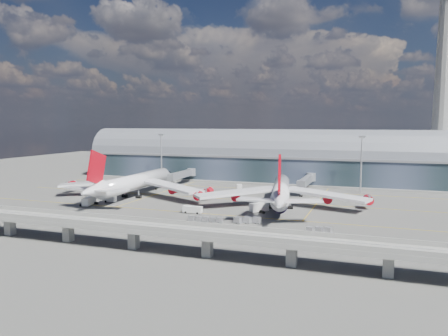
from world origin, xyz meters
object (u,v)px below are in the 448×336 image
(service_truck_3, at_px, (259,207))
(cargo_train_0, at_px, (247,220))
(airliner_left, at_px, (133,182))
(cargo_train_1, at_px, (206,219))
(service_truck_1, at_px, (110,199))
(service_truck_0, at_px, (89,201))
(floodlight_mast_left, at_px, (161,157))
(service_truck_2, at_px, (192,210))
(service_truck_5, at_px, (168,181))
(control_tower, at_px, (444,80))
(airliner_right, at_px, (281,192))
(floodlight_mast_right, at_px, (361,163))
(service_truck_4, at_px, (239,188))
(cargo_train_2, at_px, (319,230))

(service_truck_3, height_order, cargo_train_0, service_truck_3)
(airliner_left, relative_size, cargo_train_1, 6.32)
(service_truck_1, bearing_deg, cargo_train_0, -101.64)
(service_truck_0, relative_size, cargo_train_1, 0.72)
(floodlight_mast_left, distance_m, service_truck_2, 81.71)
(service_truck_5, height_order, cargo_train_0, service_truck_5)
(floodlight_mast_left, height_order, airliner_left, floodlight_mast_left)
(control_tower, distance_m, service_truck_3, 118.46)
(airliner_right, xyz_separation_m, service_truck_2, (-26.73, -20.87, -4.43))
(service_truck_1, bearing_deg, floodlight_mast_right, -54.84)
(service_truck_0, xyz_separation_m, service_truck_4, (43.22, 53.80, -0.26))
(control_tower, relative_size, service_truck_2, 14.74)
(floodlight_mast_right, bearing_deg, service_truck_4, -167.23)
(cargo_train_0, relative_size, cargo_train_1, 0.77)
(floodlight_mast_left, relative_size, cargo_train_0, 2.91)
(service_truck_2, height_order, service_truck_4, service_truck_4)
(airliner_right, height_order, cargo_train_1, airliner_right)
(service_truck_0, relative_size, service_truck_5, 1.21)
(cargo_train_1, height_order, cargo_train_2, cargo_train_2)
(service_truck_0, relative_size, service_truck_4, 1.54)
(airliner_left, distance_m, service_truck_2, 43.15)
(cargo_train_1, bearing_deg, floodlight_mast_left, 42.50)
(airliner_right, height_order, service_truck_5, airliner_right)
(service_truck_2, distance_m, service_truck_5, 74.36)
(airliner_right, relative_size, service_truck_0, 8.38)
(floodlight_mast_left, height_order, service_truck_2, floodlight_mast_left)
(airliner_right, relative_size, service_truck_5, 10.11)
(airliner_right, xyz_separation_m, service_truck_0, (-69.90, -20.83, -4.05))
(control_tower, relative_size, airliner_left, 1.42)
(cargo_train_2, bearing_deg, service_truck_0, 97.53)
(service_truck_2, bearing_deg, cargo_train_0, -109.27)
(airliner_left, height_order, service_truck_2, airliner_left)
(cargo_train_2, bearing_deg, cargo_train_1, 102.21)
(cargo_train_0, bearing_deg, control_tower, -15.85)
(control_tower, distance_m, cargo_train_0, 131.53)
(airliner_right, bearing_deg, floodlight_mast_right, 48.31)
(service_truck_0, distance_m, cargo_train_2, 89.27)
(airliner_right, height_order, service_truck_4, airliner_right)
(airliner_right, bearing_deg, service_truck_4, 117.82)
(cargo_train_2, bearing_deg, airliner_right, 44.53)
(floodlight_mast_left, relative_size, service_truck_2, 3.68)
(cargo_train_1, bearing_deg, control_tower, -30.85)
(control_tower, distance_m, cargo_train_2, 125.70)
(airliner_left, xyz_separation_m, airliner_right, (63.59, -0.99, -0.57))
(airliner_left, distance_m, service_truck_1, 14.57)
(service_truck_1, relative_size, service_truck_5, 0.69)
(service_truck_1, xyz_separation_m, service_truck_3, (60.54, 1.57, 0.31))
(control_tower, bearing_deg, service_truck_5, -166.13)
(service_truck_5, bearing_deg, service_truck_1, -152.86)
(service_truck_0, bearing_deg, airliner_right, 2.26)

